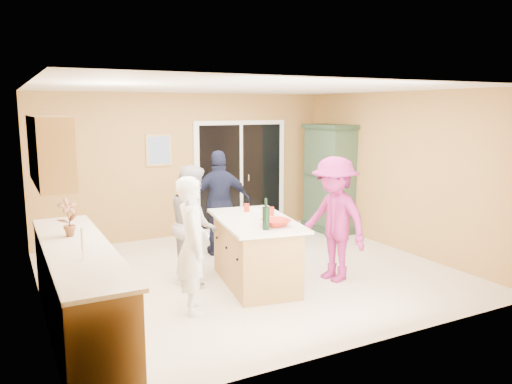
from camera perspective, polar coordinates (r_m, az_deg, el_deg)
name	(u,v)px	position (r m, az deg, el deg)	size (l,w,h in m)	color
floor	(250,273)	(7.24, -0.70, -9.22)	(5.50, 5.50, 0.00)	beige
ceiling	(250,88)	(6.86, -0.74, 11.81)	(5.50, 5.00, 0.10)	silver
wall_back	(188,165)	(9.21, -7.75, 3.06)	(5.50, 0.10, 2.60)	tan
wall_front	(368,218)	(4.87, 12.68, -2.92)	(5.50, 0.10, 2.60)	tan
wall_left	(35,200)	(6.22, -23.98, -0.83)	(0.10, 5.00, 2.60)	tan
wall_right	(399,172)	(8.52, 16.04, 2.24)	(0.10, 5.00, 2.60)	tan
left_cabinet_run	(81,296)	(5.44, -19.40, -11.11)	(0.65, 3.05, 1.24)	#A67940
upper_cabinets	(49,150)	(5.96, -22.55, 4.43)	(0.35, 1.60, 0.75)	#A67940
sliding_door	(241,175)	(9.62, -1.75, 1.91)	(1.90, 0.07, 2.10)	white
framed_picture	(159,150)	(8.99, -11.05, 4.73)	(0.46, 0.04, 0.56)	tan
kitchen_island	(255,254)	(6.69, -0.08, -7.06)	(1.19, 1.83, 0.89)	#A67940
green_hutch	(329,179)	(9.60, 8.36, 1.43)	(0.58, 1.11, 2.03)	#233928
woman_white	(193,245)	(5.76, -7.25, -6.02)	(0.58, 0.38, 1.58)	silver
woman_grey	(193,223)	(6.79, -7.17, -3.59)	(0.77, 0.60, 1.59)	#9A9B9D
woman_navy	(220,203)	(7.97, -4.13, -1.25)	(0.98, 0.41, 1.68)	#161C31
woman_magenta	(334,219)	(6.83, 8.94, -3.09)	(1.10, 0.63, 1.70)	#9A2166
serving_bowl	(276,223)	(6.18, 2.28, -3.51)	(0.34, 0.34, 0.08)	#A92312
tulip_vase	(68,218)	(5.83, -20.65, -2.75)	(0.22, 0.15, 0.42)	#A71022
tumbler_near	(271,211)	(6.76, 1.76, -2.23)	(0.08, 0.08, 0.12)	#A92312
tumbler_far	(247,208)	(7.02, -1.08, -1.79)	(0.08, 0.08, 0.11)	#A92312
wine_bottle	(266,218)	(5.98, 1.14, -2.93)	(0.09, 0.09, 0.38)	black
white_plate	(253,209)	(7.16, -0.38, -1.97)	(0.23, 0.23, 0.02)	white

